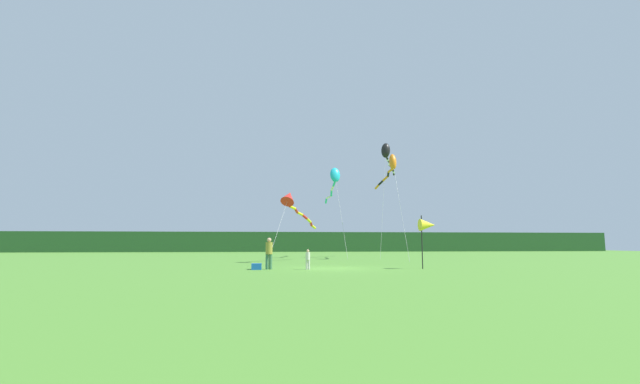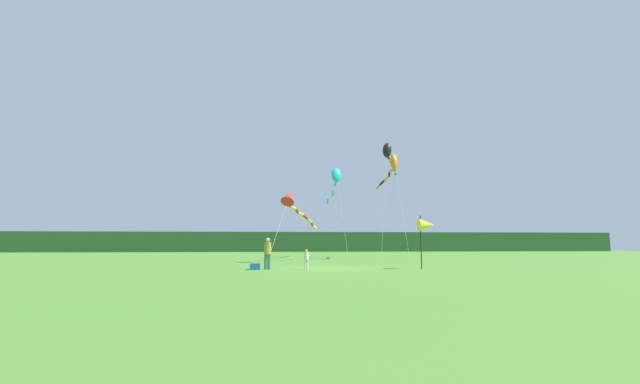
{
  "view_description": "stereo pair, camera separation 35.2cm",
  "coord_description": "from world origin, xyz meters",
  "px_view_note": "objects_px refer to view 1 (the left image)",
  "views": [
    {
      "loc": [
        -3.44,
        -24.45,
        1.47
      ],
      "look_at": [
        0.0,
        6.0,
        5.1
      ],
      "focal_mm": 23.96,
      "sensor_mm": 36.0,
      "label": 1
    },
    {
      "loc": [
        -3.09,
        -24.49,
        1.47
      ],
      "look_at": [
        0.0,
        6.0,
        5.1
      ],
      "focal_mm": 23.96,
      "sensor_mm": 36.0,
      "label": 2
    }
  ],
  "objects_px": {
    "kite_orange": "(391,166)",
    "kite_cyan": "(334,179)",
    "person_adult": "(269,252)",
    "kite_black": "(386,153)",
    "kite_red": "(292,201)",
    "banner_flag_pole": "(427,225)",
    "person_child": "(308,258)",
    "cooler_box": "(257,267)"
  },
  "relations": [
    {
      "from": "person_child",
      "to": "kite_black",
      "type": "bearing_deg",
      "value": 61.73
    },
    {
      "from": "person_child",
      "to": "banner_flag_pole",
      "type": "xyz_separation_m",
      "value": [
        6.77,
        -0.16,
        1.82
      ]
    },
    {
      "from": "person_child",
      "to": "kite_orange",
      "type": "distance_m",
      "value": 17.61
    },
    {
      "from": "person_adult",
      "to": "kite_orange",
      "type": "height_order",
      "value": "kite_orange"
    },
    {
      "from": "person_child",
      "to": "kite_cyan",
      "type": "height_order",
      "value": "kite_cyan"
    },
    {
      "from": "kite_orange",
      "to": "kite_cyan",
      "type": "bearing_deg",
      "value": 137.85
    },
    {
      "from": "kite_cyan",
      "to": "kite_red",
      "type": "distance_m",
      "value": 10.25
    },
    {
      "from": "banner_flag_pole",
      "to": "kite_cyan",
      "type": "height_order",
      "value": "kite_cyan"
    },
    {
      "from": "person_adult",
      "to": "kite_red",
      "type": "bearing_deg",
      "value": 79.13
    },
    {
      "from": "banner_flag_pole",
      "to": "kite_black",
      "type": "xyz_separation_m",
      "value": [
        2.55,
        17.49,
        7.91
      ]
    },
    {
      "from": "cooler_box",
      "to": "kite_cyan",
      "type": "xyz_separation_m",
      "value": [
        6.8,
        17.25,
        7.46
      ]
    },
    {
      "from": "banner_flag_pole",
      "to": "kite_red",
      "type": "height_order",
      "value": "kite_red"
    },
    {
      "from": "banner_flag_pole",
      "to": "kite_black",
      "type": "bearing_deg",
      "value": 81.71
    },
    {
      "from": "person_child",
      "to": "cooler_box",
      "type": "bearing_deg",
      "value": 176.25
    },
    {
      "from": "person_adult",
      "to": "kite_orange",
      "type": "relative_size",
      "value": 0.18
    },
    {
      "from": "person_adult",
      "to": "kite_orange",
      "type": "distance_m",
      "value": 18.3
    },
    {
      "from": "kite_red",
      "to": "kite_black",
      "type": "distance_m",
      "value": 14.26
    },
    {
      "from": "person_adult",
      "to": "kite_black",
      "type": "xyz_separation_m",
      "value": [
        11.44,
        16.93,
        9.38
      ]
    },
    {
      "from": "kite_red",
      "to": "kite_black",
      "type": "relative_size",
      "value": 0.82
    },
    {
      "from": "kite_cyan",
      "to": "kite_red",
      "type": "bearing_deg",
      "value": -117.63
    },
    {
      "from": "kite_orange",
      "to": "kite_cyan",
      "type": "height_order",
      "value": "kite_orange"
    },
    {
      "from": "kite_red",
      "to": "kite_black",
      "type": "height_order",
      "value": "kite_black"
    },
    {
      "from": "kite_orange",
      "to": "kite_cyan",
      "type": "distance_m",
      "value": 6.2
    },
    {
      "from": "banner_flag_pole",
      "to": "kite_orange",
      "type": "bearing_deg",
      "value": 82.3
    },
    {
      "from": "kite_black",
      "to": "kite_cyan",
      "type": "bearing_deg",
      "value": 178.94
    },
    {
      "from": "cooler_box",
      "to": "kite_black",
      "type": "bearing_deg",
      "value": 54.8
    },
    {
      "from": "kite_cyan",
      "to": "banner_flag_pole",
      "type": "bearing_deg",
      "value": -81.12
    },
    {
      "from": "person_adult",
      "to": "kite_orange",
      "type": "bearing_deg",
      "value": 50.27
    },
    {
      "from": "kite_black",
      "to": "cooler_box",
      "type": "bearing_deg",
      "value": -125.2
    },
    {
      "from": "person_adult",
      "to": "person_child",
      "type": "relative_size",
      "value": 1.58
    },
    {
      "from": "banner_flag_pole",
      "to": "kite_black",
      "type": "height_order",
      "value": "kite_black"
    },
    {
      "from": "banner_flag_pole",
      "to": "cooler_box",
      "type": "bearing_deg",
      "value": 177.96
    },
    {
      "from": "cooler_box",
      "to": "kite_orange",
      "type": "relative_size",
      "value": 0.06
    },
    {
      "from": "person_child",
      "to": "kite_red",
      "type": "distance_m",
      "value": 9.64
    },
    {
      "from": "person_child",
      "to": "kite_cyan",
      "type": "relative_size",
      "value": 0.1
    },
    {
      "from": "person_adult",
      "to": "kite_cyan",
      "type": "relative_size",
      "value": 0.16
    },
    {
      "from": "banner_flag_pole",
      "to": "kite_cyan",
      "type": "bearing_deg",
      "value": 98.88
    },
    {
      "from": "person_child",
      "to": "kite_red",
      "type": "relative_size",
      "value": 0.12
    },
    {
      "from": "person_adult",
      "to": "cooler_box",
      "type": "xyz_separation_m",
      "value": [
        -0.66,
        -0.23,
        -0.8
      ]
    },
    {
      "from": "cooler_box",
      "to": "kite_black",
      "type": "relative_size",
      "value": 0.05
    },
    {
      "from": "banner_flag_pole",
      "to": "kite_orange",
      "type": "height_order",
      "value": "kite_orange"
    },
    {
      "from": "kite_cyan",
      "to": "person_child",
      "type": "bearing_deg",
      "value": -103.0
    }
  ]
}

